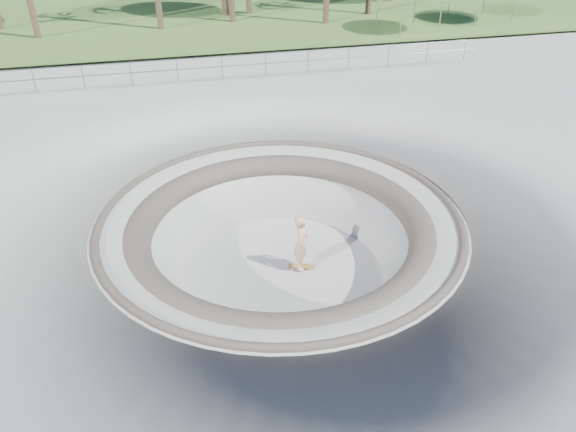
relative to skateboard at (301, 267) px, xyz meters
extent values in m
plane|color=#AEAEA8|center=(-0.65, -0.03, 1.84)|extent=(180.00, 180.00, 0.00)
torus|color=#AEAEA8|center=(-0.65, -0.03, -0.16)|extent=(14.00, 14.00, 4.00)
cylinder|color=#AEAEA8|center=(-0.65, -0.03, -0.11)|extent=(6.60, 6.60, 0.10)
torus|color=#524B41|center=(-0.65, -0.03, 1.82)|extent=(10.24, 10.24, 0.24)
torus|color=#524B41|center=(-0.65, -0.03, 1.39)|extent=(8.91, 8.91, 0.81)
ellipsoid|color=brown|center=(7.35, 59.97, -6.03)|extent=(61.60, 44.00, 28.60)
cylinder|color=gray|center=(-0.65, 11.97, 3.01)|extent=(25.00, 0.05, 0.05)
cylinder|color=gray|center=(-0.65, 11.97, 2.56)|extent=(25.00, 0.05, 0.05)
cube|color=olive|center=(0.00, 0.00, 0.01)|extent=(0.81, 0.41, 0.02)
cylinder|color=silver|center=(0.00, 0.00, -0.03)|extent=(0.07, 0.16, 0.03)
cylinder|color=silver|center=(0.00, 0.00, -0.03)|extent=(0.07, 0.16, 0.03)
cylinder|color=silver|center=(0.00, 0.00, -0.03)|extent=(0.07, 0.04, 0.06)
cylinder|color=silver|center=(0.00, 0.00, -0.03)|extent=(0.07, 0.04, 0.06)
cylinder|color=silver|center=(0.00, 0.00, -0.03)|extent=(0.07, 0.04, 0.06)
cylinder|color=silver|center=(0.00, 0.00, -0.03)|extent=(0.07, 0.04, 0.06)
imported|color=#DDAB8F|center=(0.00, 0.00, 0.89)|extent=(0.62, 0.74, 1.74)
cylinder|color=gray|center=(9.63, 16.68, 3.13)|extent=(0.06, 0.06, 2.03)
cylinder|color=gray|center=(12.21, 16.68, 3.13)|extent=(0.06, 0.06, 2.03)
cylinder|color=gray|center=(9.63, 19.26, 3.13)|extent=(0.06, 0.06, 2.03)
cylinder|color=gray|center=(12.21, 19.26, 3.13)|extent=(0.06, 0.06, 2.03)
cylinder|color=gray|center=(14.99, 18.07, 3.17)|extent=(0.06, 0.06, 2.11)
cylinder|color=gray|center=(17.67, 18.07, 3.17)|extent=(0.06, 0.06, 2.11)
camera|label=1|loc=(-3.47, -13.02, 10.22)|focal=35.00mm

